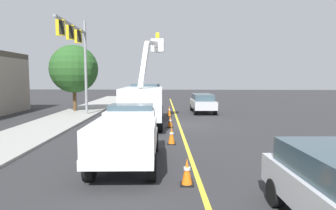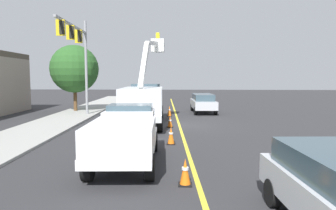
{
  "view_description": "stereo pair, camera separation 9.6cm",
  "coord_description": "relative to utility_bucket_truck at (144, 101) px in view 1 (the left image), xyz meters",
  "views": [
    {
      "loc": [
        -19.65,
        -0.13,
        3.15
      ],
      "look_at": [
        -0.48,
        0.73,
        1.4
      ],
      "focal_mm": 31.95,
      "sensor_mm": 36.0,
      "label": 1
    },
    {
      "loc": [
        -19.65,
        -0.22,
        3.15
      ],
      "look_at": [
        -0.48,
        0.73,
        1.4
      ],
      "focal_mm": 31.95,
      "sensor_mm": 36.0,
      "label": 2
    }
  ],
  "objects": [
    {
      "name": "ground",
      "position": [
        -0.43,
        -2.41,
        -1.6
      ],
      "size": [
        120.0,
        120.0,
        0.0
      ],
      "primitive_type": "plane",
      "color": "#2D2D30"
    },
    {
      "name": "sidewalk_far_side",
      "position": [
        -0.97,
        6.12,
        -1.54
      ],
      "size": [
        60.11,
        7.34,
        0.12
      ],
      "primitive_type": "cube",
      "rotation": [
        0.0,
        0.0,
        0.06
      ],
      "color": "#9E9E99",
      "rests_on": "ground"
    },
    {
      "name": "lane_centre_stripe",
      "position": [
        -0.43,
        -2.41,
        -1.6
      ],
      "size": [
        49.91,
        3.28,
        0.01
      ],
      "primitive_type": "cube",
      "rotation": [
        0.0,
        0.0,
        0.06
      ],
      "color": "yellow",
      "rests_on": "ground"
    },
    {
      "name": "utility_bucket_truck",
      "position": [
        0.0,
        0.0,
        0.0
      ],
      "size": [
        8.34,
        3.01,
        6.35
      ],
      "color": "silver",
      "rests_on": "ground"
    },
    {
      "name": "service_pickup_truck",
      "position": [
        -9.43,
        -0.57,
        -0.48
      ],
      "size": [
        5.72,
        2.47,
        2.06
      ],
      "color": "white",
      "rests_on": "ground"
    },
    {
      "name": "passing_minivan",
      "position": [
        6.93,
        -4.46,
        -0.63
      ],
      "size": [
        4.91,
        2.2,
        1.69
      ],
      "color": "silver",
      "rests_on": "ground"
    },
    {
      "name": "traffic_cone_leading",
      "position": [
        -11.52,
        -2.71,
        -1.2
      ],
      "size": [
        0.4,
        0.4,
        0.81
      ],
      "color": "black",
      "rests_on": "ground"
    },
    {
      "name": "traffic_cone_mid_front",
      "position": [
        -6.11,
        -2.08,
        -1.18
      ],
      "size": [
        0.4,
        0.4,
        0.86
      ],
      "color": "black",
      "rests_on": "ground"
    },
    {
      "name": "traffic_cone_mid_rear",
      "position": [
        -1.23,
        -1.82,
        -1.25
      ],
      "size": [
        0.4,
        0.4,
        0.71
      ],
      "color": "black",
      "rests_on": "ground"
    },
    {
      "name": "traffic_cone_trailing",
      "position": [
        4.3,
        -1.54,
        -1.17
      ],
      "size": [
        0.4,
        0.4,
        0.86
      ],
      "color": "black",
      "rests_on": "ground"
    },
    {
      "name": "traffic_signal_mast",
      "position": [
        2.48,
        5.32,
        3.83
      ],
      "size": [
        7.08,
        0.82,
        7.85
      ],
      "color": "gray",
      "rests_on": "ground"
    },
    {
      "name": "street_tree_right",
      "position": [
        6.97,
        7.3,
        2.36
      ],
      "size": [
        4.36,
        4.36,
        6.14
      ],
      "color": "brown",
      "rests_on": "ground"
    }
  ]
}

